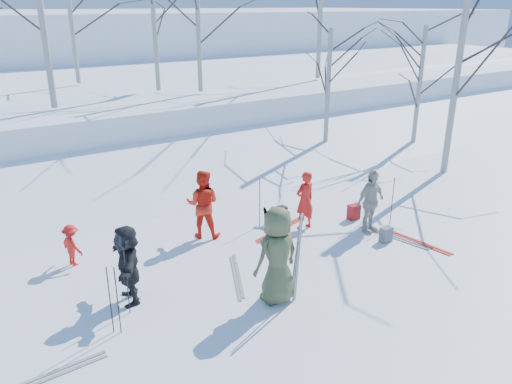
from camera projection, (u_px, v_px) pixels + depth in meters
ground at (292, 265)px, 11.40m from camera, size 120.00×120.00×0.00m
snow_ramp at (167, 176)px, 16.83m from camera, size 70.00×9.49×4.12m
snow_plateau at (83, 104)px, 24.35m from camera, size 70.00×18.00×2.20m
far_hill at (10, 51)px, 40.44m from camera, size 90.00×30.00×6.00m
skier_olive_center at (277, 255)px, 9.70m from camera, size 1.00×0.68×1.99m
skier_red_north at (305, 200)px, 12.98m from camera, size 0.59×0.40×1.58m
skier_redor_behind at (203, 204)px, 12.50m from camera, size 1.09×1.06×1.76m
skier_red_seated at (72, 245)px, 11.23m from camera, size 0.56×0.72×0.98m
skier_cream_east at (370, 202)px, 12.77m from camera, size 1.01×0.50×1.67m
skier_grey_west at (128, 264)px, 9.76m from camera, size 0.82×1.58×1.63m
dog at (271, 217)px, 13.36m from camera, size 0.48×0.60×0.46m
upright_ski_left at (298, 260)px, 9.65m from camera, size 0.09×0.16×1.90m
upright_ski_right at (296, 257)px, 9.75m from camera, size 0.14×0.23×1.89m
ski_pair_a at (280, 230)px, 13.13m from camera, size 1.28×2.01×0.02m
ski_pair_b at (396, 237)px, 12.69m from camera, size 0.98×1.98×0.02m
ski_pair_c at (49, 376)px, 7.97m from camera, size 0.41×1.92×0.02m
ski_pair_d at (417, 242)px, 12.48m from camera, size 0.71×1.95×0.02m
ski_pair_e at (237, 276)px, 10.91m from camera, size 1.65×2.05×0.02m
ski_pole_a at (260, 203)px, 13.13m from camera, size 0.02×0.02×1.34m
ski_pole_b at (118, 301)px, 8.81m from camera, size 0.02×0.02×1.34m
ski_pole_c at (392, 201)px, 13.25m from camera, size 0.02×0.02×1.34m
ski_pole_d at (110, 300)px, 8.83m from camera, size 0.02×0.02×1.34m
ski_pole_e at (368, 198)px, 13.45m from camera, size 0.02×0.02×1.34m
ski_pole_f at (127, 282)px, 9.39m from camera, size 0.02×0.02×1.34m
backpack_red at (354, 212)px, 13.74m from camera, size 0.32×0.22×0.42m
backpack_grey at (386, 234)px, 12.44m from camera, size 0.30×0.20×0.38m
backpack_dark at (280, 214)px, 13.63m from camera, size 0.34×0.24×0.40m
birch_plateau_b at (70, 14)px, 21.63m from camera, size 4.72×4.72×5.89m
birch_plateau_d at (198, 23)px, 19.62m from camera, size 4.32×4.32×5.31m
birch_plateau_f at (154, 20)px, 19.79m from camera, size 4.50×4.50×5.57m
birch_edge_b at (459, 64)px, 16.35m from camera, size 5.83×5.83×7.47m
birch_edge_c at (419, 89)px, 19.68m from camera, size 3.99×3.99×4.84m
birch_edge_e at (328, 95)px, 18.57m from camera, size 3.95×3.95×4.78m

